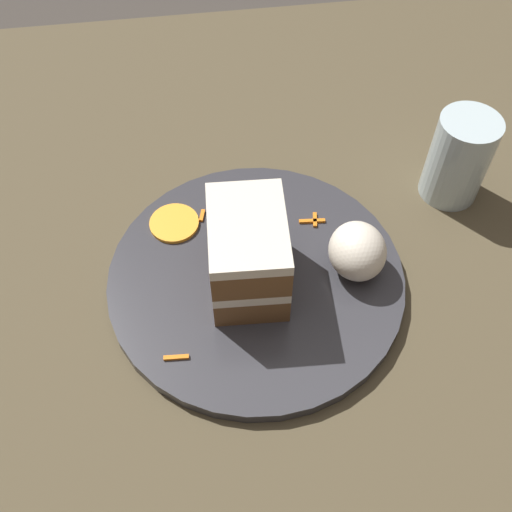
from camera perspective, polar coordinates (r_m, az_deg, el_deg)
The scene contains 8 objects.
ground_plane at distance 0.64m, azimuth -0.68°, elevation -4.81°, with size 6.00×6.00×0.00m, color #38332D.
dining_table at distance 0.62m, azimuth -0.70°, elevation -3.92°, with size 1.00×1.19×0.04m, color #4C422D.
plate at distance 0.61m, azimuth 0.00°, elevation -2.13°, with size 0.30×0.30×0.01m, color #333338.
cake_slice at distance 0.56m, azimuth -0.53°, elevation 0.72°, with size 0.11×0.08×0.09m.
cream_dollop at distance 0.59m, azimuth 9.57°, elevation 0.66°, with size 0.06×0.06×0.05m, color silver.
orange_garnish at distance 0.64m, azimuth -7.80°, elevation 3.12°, with size 0.05×0.05×0.00m, color orange.
carrot_shreds_scatter at distance 0.63m, azimuth -0.87°, elevation 1.73°, with size 0.20×0.18×0.00m.
drinking_glass at distance 0.69m, azimuth 18.59°, elevation 8.40°, with size 0.07×0.07×0.10m.
Camera 1 is at (-0.33, 0.04, 0.55)m, focal length 42.00 mm.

